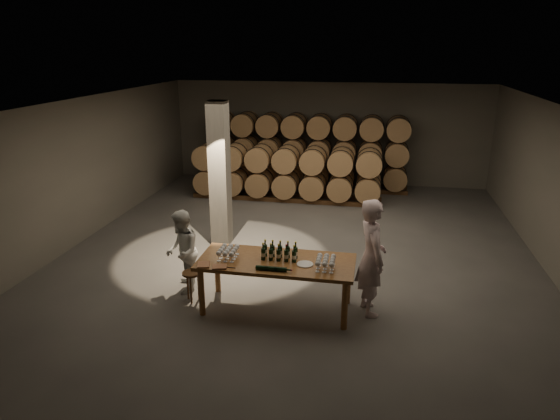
% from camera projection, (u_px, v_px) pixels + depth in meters
% --- Properties ---
extents(room, '(12.00, 12.00, 12.00)m').
position_uv_depth(room, '(220.00, 175.00, 10.91)').
color(room, '#54514F').
rests_on(room, ground).
extents(tasting_table, '(2.60, 1.10, 0.90)m').
position_uv_depth(tasting_table, '(276.00, 266.00, 8.32)').
color(tasting_table, brown).
rests_on(tasting_table, ground).
extents(barrel_stack_back, '(6.26, 0.95, 2.31)m').
position_uv_depth(barrel_stack_back, '(307.00, 150.00, 15.47)').
color(barrel_stack_back, '#54341D').
rests_on(barrel_stack_back, ground).
extents(barrel_stack_front, '(5.48, 0.95, 1.57)m').
position_uv_depth(barrel_stack_front, '(286.00, 172.00, 14.36)').
color(barrel_stack_front, '#54341D').
rests_on(barrel_stack_front, ground).
extents(bottle_cluster, '(0.60, 0.23, 0.30)m').
position_uv_depth(bottle_cluster, '(279.00, 253.00, 8.31)').
color(bottle_cluster, black).
rests_on(bottle_cluster, tasting_table).
extents(lying_bottles, '(0.59, 0.07, 0.07)m').
position_uv_depth(lying_bottles, '(272.00, 269.00, 7.90)').
color(lying_bottles, black).
rests_on(lying_bottles, tasting_table).
extents(glass_cluster_left, '(0.31, 0.42, 0.18)m').
position_uv_depth(glass_cluster_left, '(228.00, 250.00, 8.36)').
color(glass_cluster_left, silver).
rests_on(glass_cluster_left, tasting_table).
extents(glass_cluster_right, '(0.31, 0.42, 0.18)m').
position_uv_depth(glass_cluster_right, '(326.00, 260.00, 7.98)').
color(glass_cluster_right, silver).
rests_on(glass_cluster_right, tasting_table).
extents(plate, '(0.27, 0.27, 0.02)m').
position_uv_depth(plate, '(305.00, 264.00, 8.13)').
color(plate, silver).
rests_on(plate, tasting_table).
extents(notebook_near, '(0.27, 0.23, 0.03)m').
position_uv_depth(notebook_near, '(220.00, 267.00, 8.02)').
color(notebook_near, brown).
rests_on(notebook_near, tasting_table).
extents(notebook_corner, '(0.25, 0.29, 0.02)m').
position_uv_depth(notebook_corner, '(204.00, 265.00, 8.11)').
color(notebook_corner, brown).
rests_on(notebook_corner, tasting_table).
extents(pen, '(0.16, 0.01, 0.01)m').
position_uv_depth(pen, '(231.00, 268.00, 8.01)').
color(pen, black).
rests_on(pen, tasting_table).
extents(stool, '(0.33, 0.33, 0.55)m').
position_uv_depth(stool, '(192.00, 277.00, 8.69)').
color(stool, '#54341D').
rests_on(stool, ground).
extents(person_man, '(0.68, 0.84, 1.99)m').
position_uv_depth(person_man, '(371.00, 257.00, 8.18)').
color(person_man, beige).
rests_on(person_man, ground).
extents(person_woman, '(0.79, 0.89, 1.53)m').
position_uv_depth(person_woman, '(182.00, 252.00, 8.98)').
color(person_woman, silver).
rests_on(person_woman, ground).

